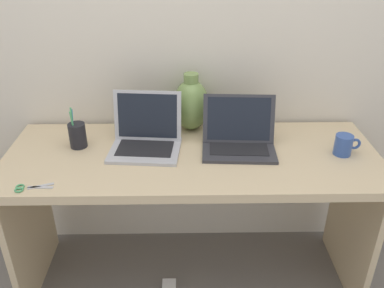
{
  "coord_description": "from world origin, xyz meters",
  "views": [
    {
      "loc": [
        -0.03,
        -1.59,
        1.67
      ],
      "look_at": [
        0.0,
        0.0,
        0.8
      ],
      "focal_mm": 38.25,
      "sensor_mm": 36.0,
      "label": 1
    }
  ],
  "objects_px": {
    "green_vase": "(191,104)",
    "laptop_left": "(146,134)",
    "laptop_right": "(239,135)",
    "power_brick": "(169,286)",
    "coffee_mug": "(344,145)",
    "pen_cup": "(77,135)",
    "scissors": "(27,188)"
  },
  "relations": [
    {
      "from": "coffee_mug",
      "to": "laptop_right",
      "type": "bearing_deg",
      "value": 170.66
    },
    {
      "from": "scissors",
      "to": "laptop_right",
      "type": "bearing_deg",
      "value": 20.48
    },
    {
      "from": "coffee_mug",
      "to": "power_brick",
      "type": "xyz_separation_m",
      "value": [
        -0.79,
        -0.07,
        -0.78
      ]
    },
    {
      "from": "laptop_right",
      "to": "scissors",
      "type": "relative_size",
      "value": 2.3
    },
    {
      "from": "green_vase",
      "to": "pen_cup",
      "type": "height_order",
      "value": "green_vase"
    },
    {
      "from": "green_vase",
      "to": "laptop_left",
      "type": "bearing_deg",
      "value": -138.27
    },
    {
      "from": "laptop_left",
      "to": "pen_cup",
      "type": "height_order",
      "value": "laptop_left"
    },
    {
      "from": "laptop_left",
      "to": "scissors",
      "type": "xyz_separation_m",
      "value": [
        -0.44,
        -0.33,
        -0.06
      ]
    },
    {
      "from": "pen_cup",
      "to": "laptop_right",
      "type": "bearing_deg",
      "value": -1.18
    },
    {
      "from": "laptop_left",
      "to": "laptop_right",
      "type": "xyz_separation_m",
      "value": [
        0.42,
        -0.01,
        -0.0
      ]
    },
    {
      "from": "laptop_left",
      "to": "laptop_right",
      "type": "height_order",
      "value": "laptop_left"
    },
    {
      "from": "pen_cup",
      "to": "coffee_mug",
      "type": "bearing_deg",
      "value": -4.34
    },
    {
      "from": "power_brick",
      "to": "pen_cup",
      "type": "bearing_deg",
      "value": 158.09
    },
    {
      "from": "green_vase",
      "to": "coffee_mug",
      "type": "height_order",
      "value": "green_vase"
    },
    {
      "from": "green_vase",
      "to": "pen_cup",
      "type": "bearing_deg",
      "value": -161.01
    },
    {
      "from": "laptop_right",
      "to": "power_brick",
      "type": "distance_m",
      "value": 0.88
    },
    {
      "from": "laptop_left",
      "to": "green_vase",
      "type": "height_order",
      "value": "green_vase"
    },
    {
      "from": "laptop_left",
      "to": "pen_cup",
      "type": "xyz_separation_m",
      "value": [
        -0.31,
        0.01,
        -0.01
      ]
    },
    {
      "from": "laptop_left",
      "to": "power_brick",
      "type": "xyz_separation_m",
      "value": [
        0.09,
        -0.16,
        -0.8
      ]
    },
    {
      "from": "laptop_right",
      "to": "green_vase",
      "type": "distance_m",
      "value": 0.3
    },
    {
      "from": "laptop_right",
      "to": "green_vase",
      "type": "bearing_deg",
      "value": 137.68
    },
    {
      "from": "green_vase",
      "to": "laptop_right",
      "type": "bearing_deg",
      "value": -42.32
    },
    {
      "from": "scissors",
      "to": "power_brick",
      "type": "relative_size",
      "value": 2.11
    },
    {
      "from": "laptop_left",
      "to": "pen_cup",
      "type": "bearing_deg",
      "value": 179.0
    },
    {
      "from": "laptop_right",
      "to": "coffee_mug",
      "type": "xyz_separation_m",
      "value": [
        0.46,
        -0.08,
        -0.01
      ]
    },
    {
      "from": "coffee_mug",
      "to": "scissors",
      "type": "xyz_separation_m",
      "value": [
        -1.32,
        -0.25,
        -0.04
      ]
    },
    {
      "from": "laptop_right",
      "to": "power_brick",
      "type": "bearing_deg",
      "value": -156.3
    },
    {
      "from": "green_vase",
      "to": "coffee_mug",
      "type": "relative_size",
      "value": 2.47
    },
    {
      "from": "laptop_left",
      "to": "green_vase",
      "type": "relative_size",
      "value": 1.16
    },
    {
      "from": "green_vase",
      "to": "coffee_mug",
      "type": "distance_m",
      "value": 0.73
    },
    {
      "from": "green_vase",
      "to": "power_brick",
      "type": "relative_size",
      "value": 4.1
    },
    {
      "from": "scissors",
      "to": "green_vase",
      "type": "bearing_deg",
      "value": 38.56
    }
  ]
}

